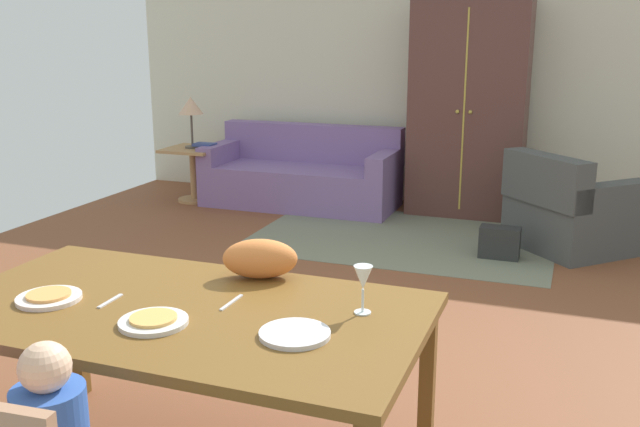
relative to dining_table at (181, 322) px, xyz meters
The scene contains 21 objects.
ground_plane 2.00m from the dining_table, 83.37° to the left, with size 7.43×6.61×0.02m, color brown.
back_wall 5.26m from the dining_table, 87.63° to the left, with size 7.43×0.10×2.70m, color beige.
dining_table is the anchor object (origin of this frame).
plate_near_man 0.54m from the dining_table, 166.92° to the right, with size 0.25×0.25×0.02m, color silver.
pizza_near_man 0.54m from the dining_table, 166.92° to the right, with size 0.17×0.17×0.01m, color #E69C4E.
plate_near_child 0.19m from the dining_table, 90.00° to the right, with size 0.25×0.25×0.02m, color silver.
pizza_near_child 0.20m from the dining_table, 90.00° to the right, with size 0.17×0.17×0.01m, color #E3A854.
plate_near_woman 0.53m from the dining_table, 10.96° to the right, with size 0.25×0.25×0.02m, color silver.
wine_glass 0.73m from the dining_table, 14.91° to the left, with size 0.07×0.07×0.19m.
fork 0.29m from the dining_table, 169.93° to the right, with size 0.02×0.15×0.01m, color silver.
knife 0.21m from the dining_table, 30.62° to the left, with size 0.01×0.17×0.01m, color silver.
cat 0.46m from the dining_table, 69.79° to the left, with size 0.32×0.16×0.17m, color orange.
area_rug 3.80m from the dining_table, 90.30° to the left, with size 2.60×1.80×0.01m, color slate.
couch 4.80m from the dining_table, 106.01° to the left, with size 2.00×0.86×0.82m.
armchair 4.15m from the dining_table, 70.77° to the left, with size 1.21×1.21×0.82m.
armoire 4.85m from the dining_table, 85.96° to the left, with size 1.10×0.59×2.10m.
side_table 5.01m from the dining_table, 119.71° to the left, with size 0.56×0.56×0.58m.
table_lamp 5.01m from the dining_table, 119.71° to the left, with size 0.26×0.26×0.54m.
book_lower 4.94m from the dining_table, 117.37° to the left, with size 0.22×0.16×0.03m, color #A43239.
book_upper 4.94m from the dining_table, 118.23° to the left, with size 0.22×0.16×0.03m, color #37478A.
handbag 3.59m from the dining_table, 76.13° to the left, with size 0.32×0.16×0.26m, color #272929.
Camera 1 is at (1.17, -3.34, 1.78)m, focal length 39.73 mm.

